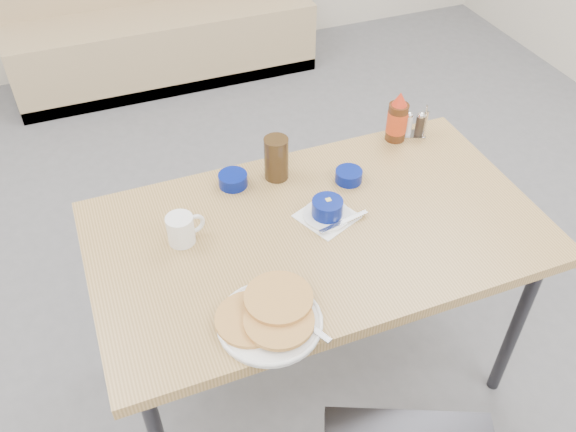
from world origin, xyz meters
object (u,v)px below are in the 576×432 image
object	(u,v)px
butter_bowl	(349,176)
amber_tumbler	(276,158)
coffee_mug	(182,229)
grits_setting	(327,210)
creamer_bowl	(233,180)
dining_table	(318,242)
syrup_bottle	(397,119)
booth_bench	(160,22)
condiment_caddy	(414,125)
pancake_plate	(270,317)

from	to	relation	value
butter_bowl	amber_tumbler	size ratio (longest dim) A/B	0.59
coffee_mug	grits_setting	bearing A→B (deg)	-7.82
coffee_mug	amber_tumbler	xyz separation A→B (m)	(0.37, 0.19, 0.03)
coffee_mug	creamer_bowl	world-z (taller)	coffee_mug
amber_tumbler	dining_table	bearing A→B (deg)	-83.94
amber_tumbler	syrup_bottle	world-z (taller)	syrup_bottle
creamer_bowl	butter_bowl	bearing A→B (deg)	-17.86
syrup_bottle	amber_tumbler	bearing A→B (deg)	-173.89
booth_bench	coffee_mug	world-z (taller)	booth_bench
creamer_bowl	syrup_bottle	size ratio (longest dim) A/B	0.50
booth_bench	creamer_bowl	size ratio (longest dim) A/B	19.56
grits_setting	syrup_bottle	bearing A→B (deg)	36.65
creamer_bowl	amber_tumbler	size ratio (longest dim) A/B	0.63
creamer_bowl	butter_bowl	xyz separation A→B (m)	(0.37, -0.12, -0.00)
booth_bench	condiment_caddy	world-z (taller)	booth_bench
pancake_plate	butter_bowl	size ratio (longest dim) A/B	3.09
dining_table	condiment_caddy	world-z (taller)	condiment_caddy
booth_bench	butter_bowl	distance (m)	2.40
condiment_caddy	syrup_bottle	xyz separation A→B (m)	(-0.07, -0.00, 0.04)
syrup_bottle	pancake_plate	bearing A→B (deg)	-138.87
amber_tumbler	syrup_bottle	bearing A→B (deg)	6.11
booth_bench	syrup_bottle	size ratio (longest dim) A/B	9.79
coffee_mug	condiment_caddy	size ratio (longest dim) A/B	1.06
booth_bench	pancake_plate	world-z (taller)	booth_bench
dining_table	grits_setting	xyz separation A→B (m)	(0.05, 0.04, 0.09)
amber_tumbler	syrup_bottle	distance (m)	0.49
pancake_plate	syrup_bottle	size ratio (longest dim) A/B	1.45
amber_tumbler	syrup_bottle	size ratio (longest dim) A/B	0.79
grits_setting	condiment_caddy	world-z (taller)	condiment_caddy
amber_tumbler	butter_bowl	bearing A→B (deg)	-26.53
grits_setting	amber_tumbler	size ratio (longest dim) A/B	1.47
dining_table	amber_tumbler	xyz separation A→B (m)	(-0.03, 0.29, 0.14)
grits_setting	creamer_bowl	xyz separation A→B (m)	(-0.23, 0.26, -0.01)
booth_bench	amber_tumbler	bearing A→B (deg)	-90.78
grits_setting	condiment_caddy	bearing A→B (deg)	32.19
creamer_bowl	condiment_caddy	world-z (taller)	condiment_caddy
amber_tumbler	condiment_caddy	bearing A→B (deg)	5.30
coffee_mug	dining_table	bearing A→B (deg)	-13.81
coffee_mug	butter_bowl	xyz separation A→B (m)	(0.59, 0.08, -0.03)
dining_table	coffee_mug	distance (m)	0.43
syrup_bottle	dining_table	bearing A→B (deg)	-143.12
booth_bench	pancake_plate	xyz separation A→B (m)	(-0.26, -2.82, 0.43)
pancake_plate	syrup_bottle	bearing A→B (deg)	41.13
booth_bench	coffee_mug	xyz separation A→B (m)	(-0.40, -2.44, 0.46)
booth_bench	coffee_mug	size ratio (longest dim) A/B	15.67
dining_table	syrup_bottle	world-z (taller)	syrup_bottle
dining_table	amber_tumbler	size ratio (longest dim) A/B	9.10
pancake_plate	amber_tumbler	world-z (taller)	amber_tumbler
booth_bench	creamer_bowl	xyz separation A→B (m)	(-0.18, -2.24, 0.43)
coffee_mug	syrup_bottle	size ratio (longest dim) A/B	0.62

